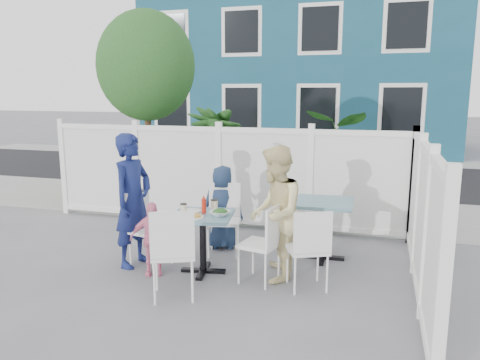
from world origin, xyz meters
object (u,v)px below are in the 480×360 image
(chair_near, at_px, (173,248))
(main_table, at_px, (203,227))
(man, at_px, (133,200))
(woman, at_px, (275,213))
(chair_right, at_px, (265,238))
(boy, at_px, (223,207))
(utility_cabinet, at_px, (101,165))
(chair_back, at_px, (224,213))
(spare_table, at_px, (323,214))
(chair_left, at_px, (145,222))
(toddler, at_px, (152,239))

(chair_near, bearing_deg, main_table, 65.51)
(man, relative_size, woman, 1.06)
(main_table, xyz_separation_m, man, (-0.92, 0.00, 0.27))
(main_table, bearing_deg, chair_right, -6.52)
(woman, bearing_deg, man, -96.90)
(main_table, distance_m, boy, 0.94)
(utility_cabinet, distance_m, chair_back, 4.62)
(chair_back, xyz_separation_m, man, (-0.93, -0.75, 0.28))
(chair_near, relative_size, woman, 0.63)
(chair_back, xyz_separation_m, chair_near, (-0.03, -1.55, 0.03))
(utility_cabinet, height_order, spare_table, utility_cabinet)
(chair_left, bearing_deg, woman, 103.29)
(chair_left, relative_size, toddler, 1.07)
(main_table, xyz_separation_m, boy, (-0.07, 0.93, 0.02))
(main_table, bearing_deg, chair_near, -91.09)
(chair_near, bearing_deg, boy, 68.36)
(utility_cabinet, distance_m, main_table, 5.10)
(boy, bearing_deg, chair_near, 73.40)
(man, bearing_deg, chair_right, -83.57)
(utility_cabinet, bearing_deg, chair_back, -39.40)
(utility_cabinet, bearing_deg, woman, -39.76)
(chair_near, bearing_deg, toddler, 109.72)
(toddler, bearing_deg, utility_cabinet, 106.91)
(utility_cabinet, height_order, chair_near, utility_cabinet)
(boy, bearing_deg, chair_back, 95.39)
(chair_right, relative_size, toddler, 1.03)
(chair_near, xyz_separation_m, man, (-0.90, 0.80, 0.26))
(chair_back, distance_m, woman, 1.11)
(woman, relative_size, toddler, 1.77)
(woman, bearing_deg, chair_right, -32.28)
(utility_cabinet, distance_m, woman, 5.71)
(spare_table, bearing_deg, chair_back, -173.98)
(main_table, height_order, toddler, toddler)
(chair_left, xyz_separation_m, man, (-0.14, -0.03, 0.28))
(woman, xyz_separation_m, boy, (-0.93, 0.86, -0.20))
(boy, bearing_deg, toddler, 48.94)
(chair_near, bearing_deg, man, 114.98)
(spare_table, bearing_deg, woman, -119.10)
(main_table, height_order, chair_near, chair_near)
(main_table, xyz_separation_m, chair_right, (0.79, -0.09, -0.03))
(utility_cabinet, distance_m, chair_near, 5.67)
(woman, relative_size, boy, 1.34)
(spare_table, distance_m, chair_back, 1.31)
(spare_table, bearing_deg, main_table, -145.79)
(chair_near, height_order, woman, woman)
(utility_cabinet, xyz_separation_m, woman, (4.54, -3.45, 0.16))
(chair_near, distance_m, woman, 1.25)
(utility_cabinet, bearing_deg, toddler, -52.66)
(man, bearing_deg, woman, -78.12)
(woman, bearing_deg, chair_near, -54.20)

